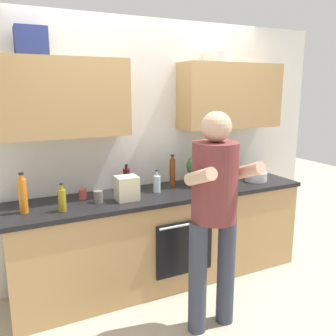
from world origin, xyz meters
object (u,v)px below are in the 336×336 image
cup_stoneware (98,197)px  bottle_vinegar (172,172)px  cup_ceramic (83,194)px  bottle_oil (62,200)px  person_standing (214,205)px  grocery_bag_rice (127,188)px  mixing_bowl (256,176)px  potted_herb (197,169)px  bottle_juice (23,195)px  bottle_water (157,184)px  bottle_soy (230,178)px  bottle_wine (126,179)px

cup_stoneware → bottle_vinegar: bearing=12.4°
bottle_vinegar → cup_ceramic: bottle_vinegar is taller
bottle_oil → cup_stoneware: bottle_oil is taller
person_standing → grocery_bag_rice: person_standing is taller
mixing_bowl → potted_herb: (-0.66, 0.10, 0.13)m
bottle_juice → potted_herb: bearing=3.2°
bottle_oil → cup_ceramic: bottle_oil is taller
bottle_water → grocery_bag_rice: bearing=-163.2°
cup_stoneware → grocery_bag_rice: size_ratio=0.48×
potted_herb → bottle_water: bearing=-176.9°
person_standing → bottle_vinegar: bearing=82.0°
bottle_soy → grocery_bag_rice: 1.03m
bottle_oil → grocery_bag_rice: (0.56, 0.06, 0.01)m
cup_ceramic → bottle_oil: bearing=-131.9°
bottle_oil → cup_ceramic: (0.22, 0.25, -0.05)m
bottle_juice → bottle_water: size_ratio=1.52×
person_standing → bottle_juice: size_ratio=5.24×
bottle_vinegar → cup_stoneware: size_ratio=3.15×
cup_ceramic → grocery_bag_rice: 0.39m
cup_ceramic → bottle_juice: bearing=-162.8°
bottle_vinegar → bottle_juice: bearing=-172.7°
cup_ceramic → mixing_bowl: size_ratio=0.40×
cup_ceramic → person_standing: bearing=-50.6°
bottle_oil → potted_herb: potted_herb is taller
cup_ceramic → bottle_water: bearing=-7.5°
bottle_juice → cup_stoneware: bearing=0.4°
cup_stoneware → grocery_bag_rice: grocery_bag_rice is taller
bottle_wine → potted_herb: 0.70m
bottle_water → bottle_soy: (0.69, -0.20, 0.03)m
bottle_water → grocery_bag_rice: bottle_water is taller
bottle_soy → cup_stoneware: bottle_soy is taller
bottle_water → potted_herb: 0.46m
bottle_soy → cup_stoneware: size_ratio=2.57×
grocery_bag_rice → bottle_wine: bearing=70.6°
bottle_juice → cup_stoneware: bottle_juice is taller
bottle_soy → grocery_bag_rice: (-1.02, 0.10, -0.00)m
bottle_wine → bottle_soy: size_ratio=0.97×
mixing_bowl → bottle_juice: bearing=179.7°
cup_ceramic → mixing_bowl: (1.78, -0.17, 0.00)m
bottle_oil → bottle_water: bottle_oil is taller
bottle_water → grocery_bag_rice: size_ratio=1.02×
bottle_soy → cup_ceramic: bottle_soy is taller
bottle_water → grocery_bag_rice: 0.35m
bottle_oil → mixing_bowl: (2.00, 0.08, -0.05)m
bottle_juice → grocery_bag_rice: 0.84m
potted_herb → bottle_vinegar: bearing=158.7°
bottle_juice → bottle_water: bearing=3.2°
person_standing → cup_ceramic: size_ratio=18.81×
mixing_bowl → grocery_bag_rice: bearing=-179.2°
person_standing → potted_herb: (0.36, 0.86, 0.07)m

